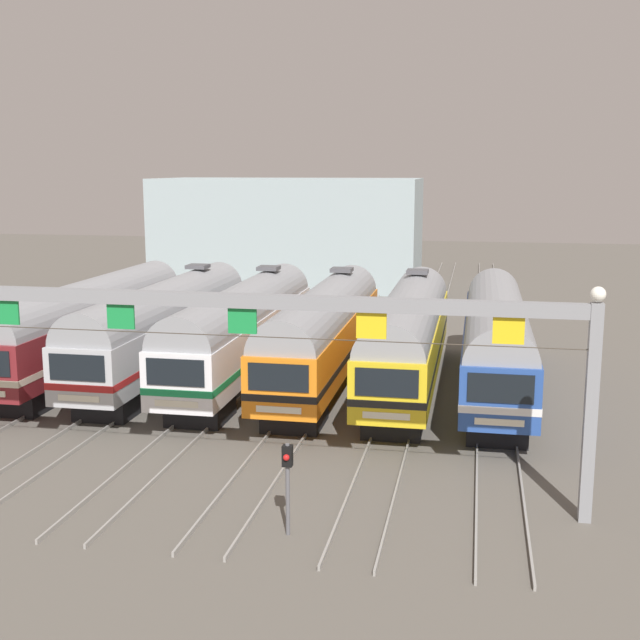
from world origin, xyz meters
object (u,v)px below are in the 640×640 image
Objects in this scene: commuter_train_stainless at (165,324)px; commuter_train_maroon at (89,322)px; catenary_gantry at (181,328)px; commuter_train_yellow at (408,334)px; commuter_train_orange at (324,330)px; commuter_train_blue at (496,337)px; commuter_train_white at (243,327)px; yard_signal_mast at (287,471)px.

commuter_train_maroon is at bearing -179.94° from commuter_train_stainless.
commuter_train_stainless is at bearing 113.80° from catenary_gantry.
commuter_train_maroon is 1.00× the size of commuter_train_yellow.
commuter_train_maroon is at bearing -179.98° from commuter_train_orange.
commuter_train_blue is at bearing -0.03° from commuter_train_orange.
commuter_train_stainless and commuter_train_orange have the same top height.
commuter_train_orange is 7.94m from commuter_train_blue.
commuter_train_blue is (15.87, -0.00, -0.00)m from commuter_train_stainless.
commuter_train_stainless is 1.00× the size of commuter_train_blue.
commuter_train_maroon is 16.96m from catenary_gantry.
catenary_gantry is (-1.98, -13.50, 2.65)m from commuter_train_orange.
commuter_train_white is at bearing 0.03° from commuter_train_maroon.
commuter_train_orange is at bearing 97.05° from yard_signal_mast.
catenary_gantry is at bearing -126.32° from commuter_train_blue.
commuter_train_white is 1.00× the size of commuter_train_yellow.
commuter_train_yellow reaches higher than commuter_train_blue.
commuter_train_blue is (11.91, -0.00, -0.00)m from commuter_train_white.
catenary_gantry reaches higher than commuter_train_stainless.
catenary_gantry is at bearing -66.20° from commuter_train_stainless.
commuter_train_maroon is 7.94m from commuter_train_white.
catenary_gantry is (1.98, -13.50, 2.65)m from commuter_train_white.
commuter_train_yellow reaches higher than yard_signal_mast.
commuter_train_orange is (7.94, 0.00, 0.00)m from commuter_train_stainless.
commuter_train_yellow is (7.94, 0.00, 0.00)m from commuter_train_white.
commuter_train_orange is at bearing 0.02° from commuter_train_maroon.
commuter_train_yellow is 6.71× the size of yard_signal_mast.
commuter_train_stainless is (3.97, 0.00, 0.00)m from commuter_train_maroon.
catenary_gantry is at bearing 147.21° from yard_signal_mast.
commuter_train_blue reaches higher than yard_signal_mast.
commuter_train_orange is (11.91, 0.00, 0.00)m from commuter_train_maroon.
commuter_train_orange reaches higher than commuter_train_blue.
commuter_train_stainless is 14.99m from catenary_gantry.
commuter_train_stainless and commuter_train_yellow have the same top height.
commuter_train_maroon is 19.84m from commuter_train_blue.
commuter_train_white is at bearing 110.34° from yard_signal_mast.
commuter_train_blue is (19.84, 0.00, 0.00)m from commuter_train_maroon.
commuter_train_orange is at bearing 179.97° from commuter_train_blue.
commuter_train_white is 3.97m from commuter_train_orange.
commuter_train_maroon is 3.97m from commuter_train_stainless.
yard_signal_mast is at bearing -32.79° from catenary_gantry.
commuter_train_stainless is 0.72× the size of catenary_gantry.
yard_signal_mast is at bearing -97.05° from commuter_train_yellow.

